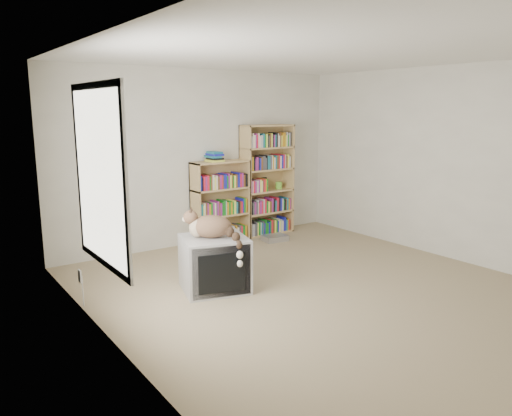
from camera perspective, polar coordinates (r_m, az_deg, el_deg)
floor at (r=5.57m, az=6.91°, el=-9.27°), size 4.50×5.00×0.01m
wall_back at (r=7.30m, az=-6.18°, el=5.73°), size 4.50×0.02×2.50m
wall_left at (r=4.11m, az=-16.61°, el=1.02°), size 0.02×5.00×2.50m
wall_right at (r=6.98m, az=21.06°, el=4.79°), size 0.02×5.00×2.50m
ceiling at (r=5.25m, az=7.58°, el=17.22°), size 4.50×5.00×0.02m
window at (r=4.28m, az=-17.44°, el=3.40°), size 0.02×1.22×1.52m
crt_tv at (r=5.48m, az=-4.80°, el=-6.34°), size 0.82×0.78×0.59m
cat at (r=5.33m, az=-4.72°, el=-2.53°), size 0.56×0.71×0.53m
bookcase_tall at (r=7.80m, az=1.20°, el=2.93°), size 0.85×0.30×1.71m
bookcase_short at (r=7.38m, az=-4.12°, el=0.32°), size 0.87×0.30×1.20m
book_stack at (r=7.21m, az=-4.84°, el=5.88°), size 0.21×0.27×0.14m
green_mug at (r=7.93m, az=2.57°, el=2.61°), size 0.10×0.10×0.11m
framed_print at (r=7.87m, az=0.83°, el=2.83°), size 0.14×0.05×0.19m
dvd_player at (r=7.50m, az=2.17°, el=-3.45°), size 0.39×0.29×0.08m
wall_outlet at (r=5.28m, az=-19.48°, el=-7.36°), size 0.01×0.08×0.13m
floor_cables at (r=6.42m, az=-2.11°, el=-6.35°), size 1.20×0.70×0.01m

